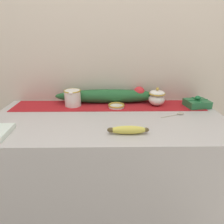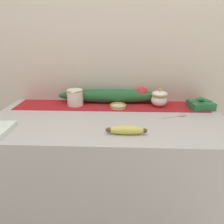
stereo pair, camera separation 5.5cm
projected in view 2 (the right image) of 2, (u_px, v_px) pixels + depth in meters
The scene contains 10 objects.
countertop at pixel (109, 183), 1.31m from camera, with size 1.35×0.64×0.93m, color #B7B2AD.
back_wall at pixel (111, 62), 1.36m from camera, with size 2.15×0.04×2.40m, color beige.
table_runner at pixel (110, 106), 1.33m from camera, with size 1.24×0.21×0.00m, color #A8191E.
cream_pitcher at pixel (75, 97), 1.32m from camera, with size 0.11×0.13×0.11m.
sugar_bowl at pixel (159, 98), 1.30m from camera, with size 0.11×0.11×0.12m.
small_dish at pixel (118, 106), 1.29m from camera, with size 0.11×0.11×0.02m.
banana at pixel (126, 130), 0.94m from camera, with size 0.20×0.04×0.04m.
spoon at pixel (181, 115), 1.16m from camera, with size 0.16×0.08×0.01m.
gift_box at pixel (201, 105), 1.27m from camera, with size 0.16×0.14×0.07m.
poinsettia_garland at pixel (112, 96), 1.37m from camera, with size 0.73×0.10×0.11m.
Camera 2 is at (0.06, -1.05, 1.38)m, focal length 32.00 mm.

